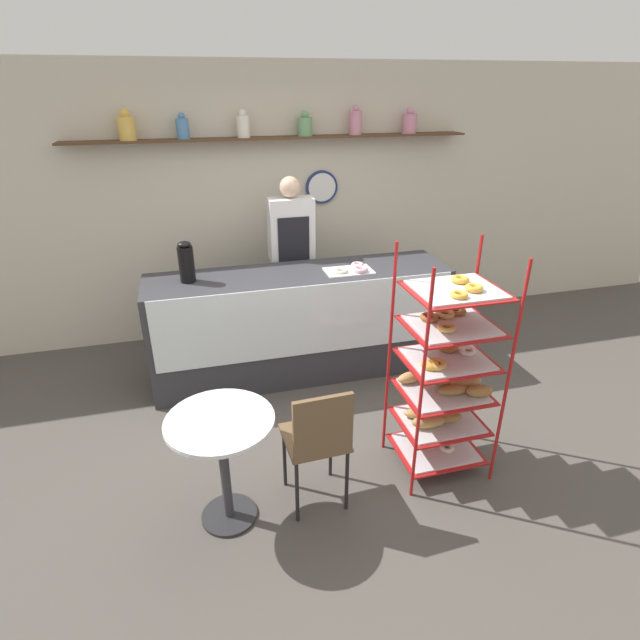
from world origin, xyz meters
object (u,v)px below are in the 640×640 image
(pastry_rack, at_px, (445,377))
(coffee_carafe, at_px, (186,262))
(cafe_table, at_px, (222,446))
(donut_tray_counter, at_px, (352,270))
(person_worker, at_px, (292,259))
(cafe_chair, at_px, (319,437))

(pastry_rack, xyz_separation_m, coffee_carafe, (-1.59, 1.54, 0.44))
(cafe_table, height_order, donut_tray_counter, donut_tray_counter)
(person_worker, relative_size, donut_tray_counter, 4.14)
(pastry_rack, distance_m, cafe_table, 1.50)
(cafe_chair, bearing_deg, person_worker, -100.54)
(pastry_rack, bearing_deg, cafe_table, -175.37)
(person_worker, bearing_deg, cafe_table, -112.48)
(pastry_rack, relative_size, cafe_chair, 1.79)
(donut_tray_counter, bearing_deg, pastry_rack, -82.22)
(cafe_chair, distance_m, donut_tray_counter, 1.81)
(cafe_table, xyz_separation_m, donut_tray_counter, (1.29, 1.53, 0.45))
(person_worker, xyz_separation_m, cafe_table, (-0.89, -2.14, -0.38))
(person_worker, relative_size, cafe_table, 2.29)
(donut_tray_counter, bearing_deg, cafe_chair, -114.45)
(cafe_table, height_order, coffee_carafe, coffee_carafe)
(pastry_rack, distance_m, person_worker, 2.12)
(person_worker, distance_m, cafe_table, 2.35)
(cafe_chair, height_order, donut_tray_counter, donut_tray_counter)
(person_worker, height_order, cafe_chair, person_worker)
(cafe_table, bearing_deg, cafe_chair, -6.07)
(pastry_rack, bearing_deg, person_worker, 106.50)
(cafe_chair, bearing_deg, donut_tray_counter, -116.80)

